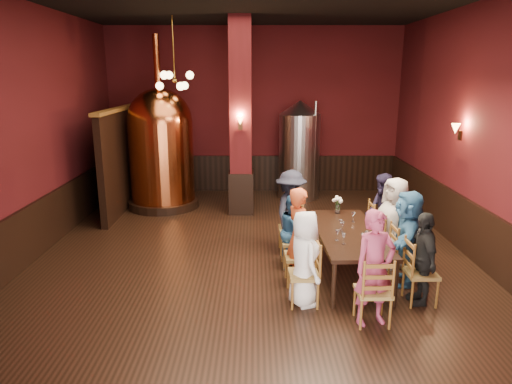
{
  "coord_description": "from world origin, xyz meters",
  "views": [
    {
      "loc": [
        0.03,
        -7.78,
        3.24
      ],
      "look_at": [
        0.05,
        0.2,
        1.17
      ],
      "focal_mm": 32.0,
      "sensor_mm": 36.0,
      "label": 1
    }
  ],
  "objects_px": {
    "person_2": "(294,231)",
    "person_1": "(299,237)",
    "copper_kettle": "(161,147)",
    "steel_vessel": "(299,150)",
    "dining_table": "(348,235)",
    "rose_vase": "(338,202)",
    "person_0": "(304,258)"
  },
  "relations": [
    {
      "from": "person_0",
      "to": "steel_vessel",
      "type": "relative_size",
      "value": 0.54
    },
    {
      "from": "person_1",
      "to": "copper_kettle",
      "type": "height_order",
      "value": "copper_kettle"
    },
    {
      "from": "person_2",
      "to": "copper_kettle",
      "type": "xyz_separation_m",
      "value": [
        -2.97,
        3.72,
        0.87
      ]
    },
    {
      "from": "person_1",
      "to": "copper_kettle",
      "type": "relative_size",
      "value": 0.38
    },
    {
      "from": "person_0",
      "to": "person_2",
      "type": "bearing_deg",
      "value": -14.01
    },
    {
      "from": "dining_table",
      "to": "person_1",
      "type": "xyz_separation_m",
      "value": [
        -0.84,
        -0.35,
        0.1
      ]
    },
    {
      "from": "person_2",
      "to": "person_1",
      "type": "bearing_deg",
      "value": -168.27
    },
    {
      "from": "person_1",
      "to": "person_0",
      "type": "bearing_deg",
      "value": 164.03
    },
    {
      "from": "person_0",
      "to": "person_1",
      "type": "xyz_separation_m",
      "value": [
        -0.01,
        0.67,
        0.09
      ]
    },
    {
      "from": "person_1",
      "to": "rose_vase",
      "type": "distance_m",
      "value": 1.6
    },
    {
      "from": "person_1",
      "to": "copper_kettle",
      "type": "xyz_separation_m",
      "value": [
        -2.99,
        4.38,
        0.72
      ]
    },
    {
      "from": "person_2",
      "to": "rose_vase",
      "type": "height_order",
      "value": "person_2"
    },
    {
      "from": "person_0",
      "to": "dining_table",
      "type": "bearing_deg",
      "value": -54.37
    },
    {
      "from": "person_0",
      "to": "person_1",
      "type": "relative_size",
      "value": 0.89
    },
    {
      "from": "dining_table",
      "to": "steel_vessel",
      "type": "xyz_separation_m",
      "value": [
        -0.36,
        4.9,
        0.61
      ]
    },
    {
      "from": "person_2",
      "to": "person_0",
      "type": "bearing_deg",
      "value": -168.27
    },
    {
      "from": "dining_table",
      "to": "copper_kettle",
      "type": "relative_size",
      "value": 0.58
    },
    {
      "from": "person_1",
      "to": "dining_table",
      "type": "bearing_deg",
      "value": -84.75
    },
    {
      "from": "person_2",
      "to": "steel_vessel",
      "type": "bearing_deg",
      "value": 4.23
    },
    {
      "from": "copper_kettle",
      "to": "steel_vessel",
      "type": "height_order",
      "value": "copper_kettle"
    },
    {
      "from": "dining_table",
      "to": "steel_vessel",
      "type": "bearing_deg",
      "value": 92.89
    },
    {
      "from": "steel_vessel",
      "to": "person_0",
      "type": "bearing_deg",
      "value": -94.54
    },
    {
      "from": "dining_table",
      "to": "steel_vessel",
      "type": "height_order",
      "value": "steel_vessel"
    },
    {
      "from": "dining_table",
      "to": "person_2",
      "type": "bearing_deg",
      "value": 158.78
    },
    {
      "from": "copper_kettle",
      "to": "rose_vase",
      "type": "distance_m",
      "value": 4.91
    },
    {
      "from": "dining_table",
      "to": "person_0",
      "type": "bearing_deg",
      "value": -130.36
    },
    {
      "from": "copper_kettle",
      "to": "steel_vessel",
      "type": "bearing_deg",
      "value": 14.06
    },
    {
      "from": "steel_vessel",
      "to": "person_2",
      "type": "bearing_deg",
      "value": -96.21
    },
    {
      "from": "person_1",
      "to": "steel_vessel",
      "type": "relative_size",
      "value": 0.61
    },
    {
      "from": "dining_table",
      "to": "person_1",
      "type": "relative_size",
      "value": 1.54
    },
    {
      "from": "person_1",
      "to": "person_2",
      "type": "distance_m",
      "value": 0.68
    },
    {
      "from": "steel_vessel",
      "to": "copper_kettle",
      "type": "bearing_deg",
      "value": -165.94
    }
  ]
}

